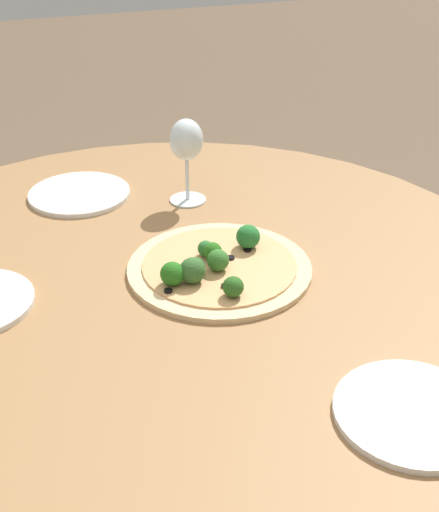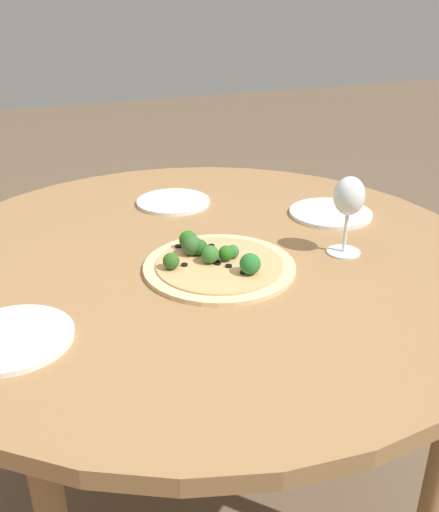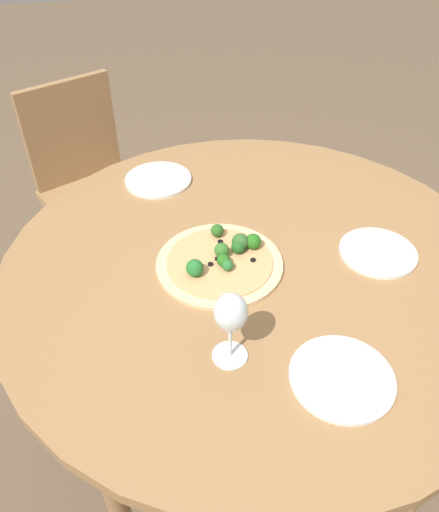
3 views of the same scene
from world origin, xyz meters
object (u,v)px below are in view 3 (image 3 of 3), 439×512
object	(u,v)px
wine_glass	(231,315)
pizza	(221,260)
chair	(93,185)
plate_near	(342,378)
plate_side	(378,252)
plate_far	(158,180)

from	to	relation	value
wine_glass	pizza	bearing A→B (deg)	-96.93
chair	wine_glass	distance (m)	1.29
wine_glass	plate_near	bearing A→B (deg)	155.29
wine_glass	plate_side	xyz separation A→B (m)	(-0.44, -0.26, -0.12)
wine_glass	plate_side	size ratio (longest dim) A/B	0.89
wine_glass	plate_near	xyz separation A→B (m)	(-0.21, 0.10, -0.12)
pizza	wine_glass	xyz separation A→B (m)	(0.04, 0.29, 0.11)
plate_side	chair	bearing A→B (deg)	-49.45
plate_side	plate_near	bearing A→B (deg)	56.67
chair	pizza	distance (m)	1.01
plate_near	plate_side	bearing A→B (deg)	-123.33
pizza	plate_far	distance (m)	0.44
chair	pizza	world-z (taller)	chair
plate_far	plate_side	xyz separation A→B (m)	(-0.53, 0.46, 0.00)
pizza	plate_far	world-z (taller)	pizza
wine_glass	plate_near	size ratio (longest dim) A/B	0.83
plate_far	wine_glass	bearing A→B (deg)	97.15
chair	wine_glass	world-z (taller)	wine_glass
chair	plate_far	distance (m)	0.60
chair	wine_glass	bearing A→B (deg)	-101.63
plate_near	plate_far	distance (m)	0.86
plate_far	plate_side	size ratio (longest dim) A/B	1.04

